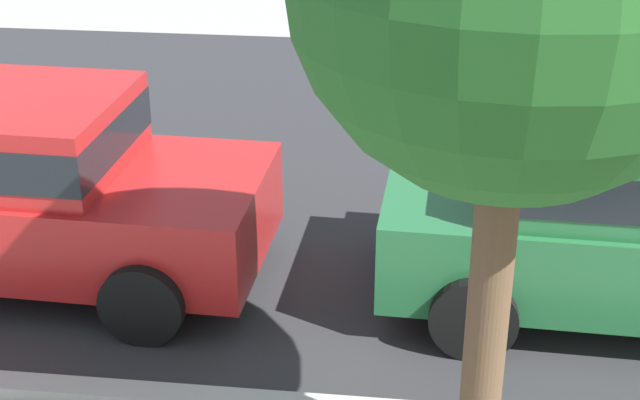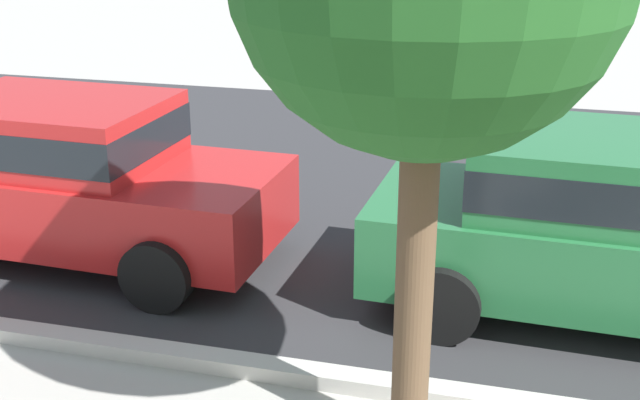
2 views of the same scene
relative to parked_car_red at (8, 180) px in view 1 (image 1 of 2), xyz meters
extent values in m
cylinder|color=brown|center=(3.74, -2.24, 0.32)|extent=(0.23, 0.23, 2.32)
cube|color=#B21E1E|center=(0.06, 0.00, -0.23)|extent=(4.16, 1.85, 0.70)
cylinder|color=black|center=(1.42, 0.80, -0.52)|extent=(0.65, 0.24, 0.64)
cylinder|color=black|center=(1.36, -0.90, -0.52)|extent=(0.65, 0.24, 0.64)
cylinder|color=black|center=(3.83, 0.90, -0.52)|extent=(0.65, 0.24, 0.64)
cylinder|color=black|center=(3.76, -0.80, -0.52)|extent=(0.65, 0.24, 0.64)
camera|label=1|loc=(3.35, -6.66, 3.14)|focal=53.16mm
camera|label=2|loc=(4.32, -6.66, 2.52)|focal=46.06mm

